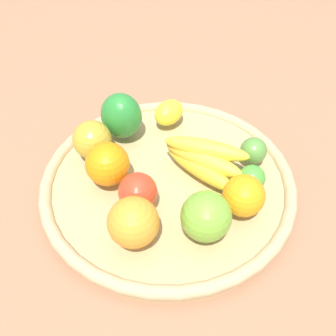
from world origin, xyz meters
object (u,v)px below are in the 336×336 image
orange_2 (133,222)px  apple_2 (92,140)px  orange_1 (107,164)px  bell_pepper (121,116)px  apple_0 (138,192)px  lime_1 (252,178)px  lemon_0 (169,113)px  lime_0 (253,151)px  apple_1 (206,216)px  orange_0 (244,196)px  banana_bunch (203,159)px

orange_2 → apple_2: bearing=-13.2°
orange_1 → bell_pepper: 0.12m
apple_0 → bell_pepper: bell_pepper is taller
orange_1 → orange_2: bearing=164.8°
lime_1 → apple_2: 0.30m
orange_1 → lemon_0: bearing=-71.3°
orange_1 → apple_0: size_ratio=1.19×
orange_2 → lime_0: (0.01, -0.27, -0.02)m
apple_0 → lemon_0: bearing=-51.2°
apple_1 → orange_0: apple_1 is taller
orange_2 → lime_0: bearing=-88.4°
orange_1 → bell_pepper: bearing=-44.5°
lime_0 → orange_0: (-0.07, 0.10, 0.01)m
apple_1 → banana_bunch: bearing=-40.0°
orange_2 → lemon_0: 0.29m
orange_2 → lemon_0: bearing=-48.7°
apple_2 → apple_1: (-0.26, -0.05, 0.00)m
bell_pepper → orange_1: bearing=106.7°
lime_0 → orange_2: bearing=91.6°
orange_2 → apple_2: size_ratio=1.10×
lime_1 → orange_1: bearing=47.6°
apple_1 → lemon_0: size_ratio=1.19×
orange_2 → apple_1: 0.11m
apple_0 → orange_2: bearing=139.8°
apple_2 → bell_pepper: size_ratio=0.78×
lime_1 → orange_0: size_ratio=0.67×
orange_1 → apple_1: 0.20m
apple_0 → bell_pepper: 0.19m
apple_2 → bell_pepper: 0.08m
lemon_0 → orange_0: orange_0 is taller
apple_2 → lemon_0: 0.17m
apple_2 → lemon_0: (-0.01, -0.17, -0.01)m
lime_0 → apple_1: bearing=110.5°
lime_0 → orange_1: bearing=62.5°
lime_1 → lime_0: lime_0 is taller
orange_1 → lime_0: size_ratio=1.56×
bell_pepper → orange_0: (-0.28, -0.05, -0.01)m
apple_1 → bell_pepper: bearing=-5.9°
banana_bunch → lime_0: 0.10m
orange_1 → lime_1: 0.25m
banana_bunch → lemon_0: bearing=-14.9°
orange_2 → lime_1: bearing=-99.7°
apple_2 → bell_pepper: (0.01, -0.07, 0.01)m
orange_1 → banana_bunch: 0.17m
orange_2 → apple_1: same height
apple_0 → orange_1: bearing=5.5°
apple_2 → apple_1: 0.27m
bell_pepper → orange_0: size_ratio=1.34×
lime_1 → bell_pepper: 0.28m
bell_pepper → lime_0: size_ratio=1.88×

